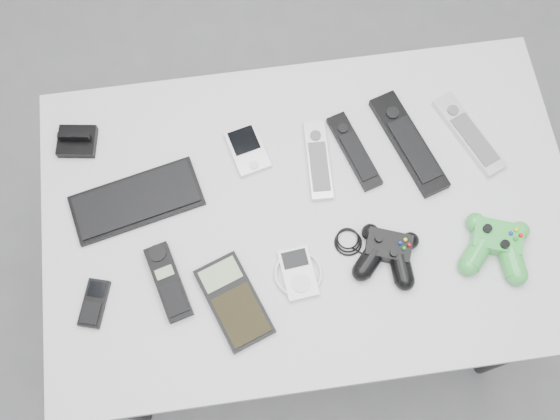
{
  "coord_description": "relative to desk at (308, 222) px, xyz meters",
  "views": [
    {
      "loc": [
        -0.18,
        -0.42,
        2.09
      ],
      "look_at": [
        -0.12,
        0.05,
        0.79
      ],
      "focal_mm": 42.0,
      "sensor_mm": 36.0,
      "label": 1
    }
  ],
  "objects": [
    {
      "name": "remote_silver_a",
      "position": [
        0.04,
        0.11,
        0.08
      ],
      "size": [
        0.06,
        0.19,
        0.02
      ],
      "primitive_type": "cube",
      "rotation": [
        0.0,
        0.0,
        -0.05
      ],
      "color": "silver",
      "rests_on": "desk"
    },
    {
      "name": "floor",
      "position": [
        0.05,
        -0.05,
        -0.7
      ],
      "size": [
        3.5,
        3.5,
        0.0
      ],
      "primitive_type": "plane",
      "color": "slate",
      "rests_on": "ground"
    },
    {
      "name": "remote_silver_b",
      "position": [
        0.38,
        0.13,
        0.08
      ],
      "size": [
        0.13,
        0.22,
        0.02
      ],
      "primitive_type": "cube",
      "rotation": [
        0.0,
        0.0,
        0.39
      ],
      "color": "#B9B9C0",
      "rests_on": "desk"
    },
    {
      "name": "desk",
      "position": [
        0.0,
        0.0,
        0.0
      ],
      "size": [
        1.15,
        0.74,
        0.77
      ],
      "color": "#AEAEB1",
      "rests_on": "floor"
    },
    {
      "name": "controller_black",
      "position": [
        0.14,
        -0.12,
        0.09
      ],
      "size": [
        0.26,
        0.21,
        0.04
      ],
      "primitive_type": null,
      "rotation": [
        0.0,
        0.0,
        -0.36
      ],
      "color": "black",
      "rests_on": "desk"
    },
    {
      "name": "dock_bracket",
      "position": [
        -0.49,
        0.23,
        0.09
      ],
      "size": [
        0.09,
        0.08,
        0.04
      ],
      "primitive_type": "cube",
      "rotation": [
        0.0,
        0.0,
        -0.15
      ],
      "color": "black",
      "rests_on": "desk"
    },
    {
      "name": "controller_green",
      "position": [
        0.37,
        -0.13,
        0.09
      ],
      "size": [
        0.19,
        0.19,
        0.05
      ],
      "primitive_type": null,
      "rotation": [
        0.0,
        0.0,
        -0.35
      ],
      "color": "#25893A",
      "rests_on": "desk"
    },
    {
      "name": "remote_black_a",
      "position": [
        0.12,
        0.13,
        0.08
      ],
      "size": [
        0.1,
        0.2,
        0.02
      ],
      "primitive_type": "cube",
      "rotation": [
        0.0,
        0.0,
        0.3
      ],
      "color": "black",
      "rests_on": "desk"
    },
    {
      "name": "pda_keyboard",
      "position": [
        -0.37,
        0.07,
        0.08
      ],
      "size": [
        0.3,
        0.17,
        0.02
      ],
      "primitive_type": "cube",
      "rotation": [
        0.0,
        0.0,
        0.22
      ],
      "color": "black",
      "rests_on": "desk"
    },
    {
      "name": "remote_black_b",
      "position": [
        0.24,
        0.13,
        0.08
      ],
      "size": [
        0.14,
        0.26,
        0.02
      ],
      "primitive_type": "cube",
      "rotation": [
        0.0,
        0.0,
        0.31
      ],
      "color": "black",
      "rests_on": "desk"
    },
    {
      "name": "pda",
      "position": [
        -0.12,
        0.16,
        0.08
      ],
      "size": [
        0.1,
        0.13,
        0.02
      ],
      "primitive_type": "cube",
      "rotation": [
        0.0,
        0.0,
        0.24
      ],
      "color": "silver",
      "rests_on": "desk"
    },
    {
      "name": "mp3_player",
      "position": [
        -0.05,
        -0.13,
        0.08
      ],
      "size": [
        0.11,
        0.12,
        0.02
      ],
      "primitive_type": "cube",
      "rotation": [
        0.0,
        0.0,
        0.09
      ],
      "color": "silver",
      "rests_on": "desk"
    },
    {
      "name": "calculator",
      "position": [
        -0.18,
        -0.17,
        0.08
      ],
      "size": [
        0.15,
        0.21,
        0.02
      ],
      "primitive_type": "cube",
      "rotation": [
        0.0,
        0.0,
        0.35
      ],
      "color": "black",
      "rests_on": "desk"
    },
    {
      "name": "cordless_handset",
      "position": [
        -0.31,
        -0.12,
        0.08
      ],
      "size": [
        0.09,
        0.17,
        0.03
      ],
      "primitive_type": "cube",
      "rotation": [
        0.0,
        0.0,
        0.26
      ],
      "color": "black",
      "rests_on": "desk"
    },
    {
      "name": "mobile_phone",
      "position": [
        -0.47,
        -0.14,
        0.08
      ],
      "size": [
        0.07,
        0.11,
        0.02
      ],
      "primitive_type": "cube",
      "rotation": [
        0.0,
        0.0,
        -0.3
      ],
      "color": "black",
      "rests_on": "desk"
    }
  ]
}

